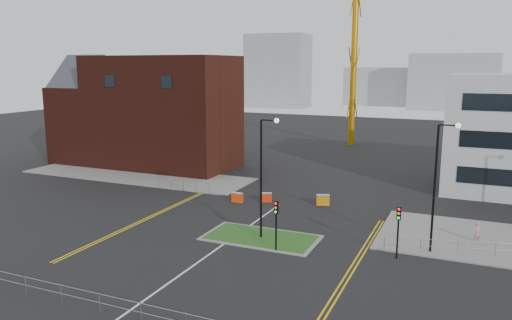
% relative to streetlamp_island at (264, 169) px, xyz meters
% --- Properties ---
extents(ground, '(200.00, 200.00, 0.00)m').
position_rel_streetlamp_island_xyz_m(ground, '(-2.22, -8.00, -5.41)').
color(ground, black).
rests_on(ground, ground).
extents(pavement_left, '(28.00, 8.00, 0.12)m').
position_rel_streetlamp_island_xyz_m(pavement_left, '(-22.22, 14.00, -5.35)').
color(pavement_left, slate).
rests_on(pavement_left, ground).
extents(island_kerb, '(8.60, 4.60, 0.08)m').
position_rel_streetlamp_island_xyz_m(island_kerb, '(-0.22, 0.00, -5.37)').
color(island_kerb, slate).
rests_on(island_kerb, ground).
extents(grass_island, '(8.00, 4.00, 0.12)m').
position_rel_streetlamp_island_xyz_m(grass_island, '(-0.22, 0.00, -5.35)').
color(grass_island, '#20531B').
rests_on(grass_island, ground).
extents(brick_building, '(24.20, 10.07, 14.24)m').
position_rel_streetlamp_island_xyz_m(brick_building, '(-25.19, 20.00, 1.44)').
color(brick_building, '#401710').
rests_on(brick_building, ground).
extents(streetlamp_island, '(1.46, 0.36, 9.18)m').
position_rel_streetlamp_island_xyz_m(streetlamp_island, '(0.00, 0.00, 0.00)').
color(streetlamp_island, black).
rests_on(streetlamp_island, ground).
extents(streetlamp_right_near, '(1.46, 0.36, 9.18)m').
position_rel_streetlamp_island_xyz_m(streetlamp_right_near, '(12.00, 2.00, 0.00)').
color(streetlamp_right_near, black).
rests_on(streetlamp_right_near, ground).
extents(traffic_light_island, '(0.28, 0.33, 3.65)m').
position_rel_streetlamp_island_xyz_m(traffic_light_island, '(1.78, -2.02, -2.85)').
color(traffic_light_island, black).
rests_on(traffic_light_island, ground).
extents(traffic_light_right, '(0.28, 0.33, 3.65)m').
position_rel_streetlamp_island_xyz_m(traffic_light_right, '(9.78, -0.02, -2.85)').
color(traffic_light_right, black).
rests_on(traffic_light_right, ground).
extents(railing_front, '(24.05, 0.05, 1.10)m').
position_rel_streetlamp_island_xyz_m(railing_front, '(-2.22, -14.00, -4.63)').
color(railing_front, gray).
rests_on(railing_front, ground).
extents(railing_left, '(6.05, 0.05, 1.10)m').
position_rel_streetlamp_island_xyz_m(railing_left, '(-13.22, 10.00, -4.67)').
color(railing_left, gray).
rests_on(railing_left, ground).
extents(centre_line, '(0.15, 30.00, 0.01)m').
position_rel_streetlamp_island_xyz_m(centre_line, '(-2.22, -6.00, -5.41)').
color(centre_line, silver).
rests_on(centre_line, ground).
extents(yellow_left_a, '(0.12, 24.00, 0.01)m').
position_rel_streetlamp_island_xyz_m(yellow_left_a, '(-11.22, 2.00, -5.41)').
color(yellow_left_a, gold).
rests_on(yellow_left_a, ground).
extents(yellow_left_b, '(0.12, 24.00, 0.01)m').
position_rel_streetlamp_island_xyz_m(yellow_left_b, '(-10.92, 2.00, -5.41)').
color(yellow_left_b, gold).
rests_on(yellow_left_b, ground).
extents(yellow_right_a, '(0.12, 20.00, 0.01)m').
position_rel_streetlamp_island_xyz_m(yellow_right_a, '(7.28, -2.00, -5.41)').
color(yellow_right_a, gold).
rests_on(yellow_right_a, ground).
extents(yellow_right_b, '(0.12, 20.00, 0.01)m').
position_rel_streetlamp_island_xyz_m(yellow_right_b, '(7.58, -2.00, -5.41)').
color(yellow_right_b, gold).
rests_on(yellow_right_b, ground).
extents(skyline_a, '(18.00, 12.00, 22.00)m').
position_rel_streetlamp_island_xyz_m(skyline_a, '(-42.22, 112.00, 5.59)').
color(skyline_a, gray).
rests_on(skyline_a, ground).
extents(skyline_b, '(24.00, 12.00, 16.00)m').
position_rel_streetlamp_island_xyz_m(skyline_b, '(7.78, 122.00, 2.59)').
color(skyline_b, gray).
rests_on(skyline_b, ground).
extents(skyline_d, '(30.00, 12.00, 12.00)m').
position_rel_streetlamp_island_xyz_m(skyline_d, '(-10.22, 132.00, 0.59)').
color(skyline_d, gray).
rests_on(skyline_d, ground).
extents(pedestrian, '(0.71, 0.71, 1.66)m').
position_rel_streetlamp_island_xyz_m(pedestrian, '(14.76, 5.34, -4.58)').
color(pedestrian, '#C57F85').
rests_on(pedestrian, ground).
extents(barrier_left, '(1.12, 0.73, 0.90)m').
position_rel_streetlamp_island_xyz_m(barrier_left, '(-3.74, 9.54, -4.93)').
color(barrier_left, red).
rests_on(barrier_left, ground).
extents(barrier_mid, '(1.14, 0.45, 0.94)m').
position_rel_streetlamp_island_xyz_m(barrier_mid, '(-6.22, 8.34, -4.90)').
color(barrier_mid, '#EA3C0D').
rests_on(barrier_mid, ground).
extents(barrier_right, '(1.27, 0.81, 1.01)m').
position_rel_streetlamp_island_xyz_m(barrier_right, '(1.55, 10.62, -4.86)').
color(barrier_right, orange).
rests_on(barrier_right, ground).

